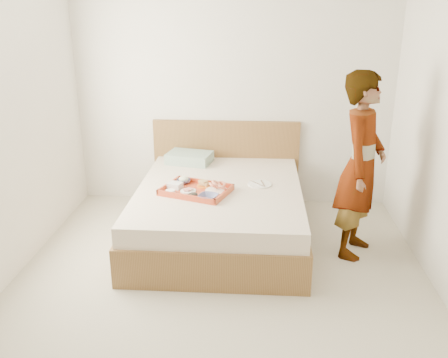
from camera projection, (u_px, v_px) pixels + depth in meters
ground at (219, 293)px, 3.92m from camera, size 3.50×4.00×0.01m
wall_back at (233, 89)px, 5.35m from camera, size 3.50×0.01×2.60m
wall_front at (170, 294)px, 1.60m from camera, size 3.50×0.01×2.60m
bed at (220, 212)px, 4.77m from camera, size 1.65×2.00×0.53m
headboard at (226, 161)px, 5.61m from camera, size 1.65×0.06×0.95m
pillow at (189, 158)px, 5.38m from camera, size 0.53×0.41×0.11m
tray at (196, 190)px, 4.54m from camera, size 0.71×0.61×0.05m
prawn_plate at (216, 191)px, 4.53m from camera, size 0.26×0.26×0.01m
navy_bowl_big at (208, 197)px, 4.35m from camera, size 0.22×0.22×0.04m
sauce_dish at (193, 196)px, 4.38m from camera, size 0.11×0.11×0.03m
meat_plate at (188, 191)px, 4.53m from camera, size 0.19×0.19×0.01m
bread_plate at (204, 186)px, 4.65m from camera, size 0.19×0.19×0.01m
salad_bowl at (184, 181)px, 4.73m from camera, size 0.17×0.17×0.04m
plastic_tub at (175, 185)px, 4.60m from camera, size 0.15×0.14×0.05m
cheese_round at (170, 192)px, 4.48m from camera, size 0.11×0.11×0.03m
dinner_plate at (260, 184)px, 4.74m from camera, size 0.30×0.30×0.01m
person at (361, 166)px, 4.31m from camera, size 0.61×0.72×1.67m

